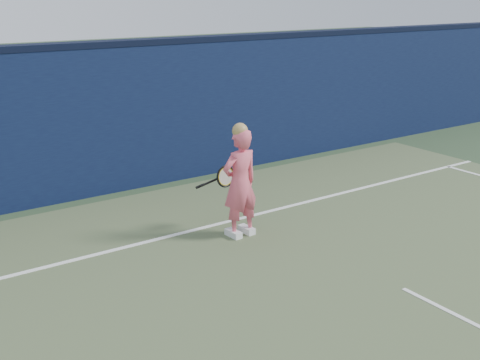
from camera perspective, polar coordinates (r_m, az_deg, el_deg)
ground at (r=7.01m, az=21.56°, el=-12.79°), size 80.00×80.00×0.00m
backstop_wall at (r=11.22m, az=-6.05°, el=6.40°), size 24.00×0.40×2.50m
wall_cap at (r=11.04m, az=-6.27°, el=13.03°), size 24.00×0.42×0.10m
player at (r=8.50m, az=-0.00°, el=-0.26°), size 0.60×0.41×1.66m
racket at (r=8.81m, az=-1.55°, el=0.28°), size 0.62×0.17×0.34m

